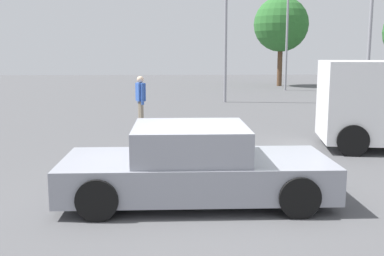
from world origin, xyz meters
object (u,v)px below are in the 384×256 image
(sedan_foreground, at_px, (195,166))
(dog, at_px, (118,155))
(pedestrian, at_px, (141,96))
(light_post_far, at_px, (226,3))
(light_post_mid, at_px, (288,9))

(sedan_foreground, relative_size, dog, 7.21)
(dog, height_order, pedestrian, pedestrian)
(dog, xyz_separation_m, light_post_far, (3.62, 12.71, 4.37))
(light_post_mid, bearing_deg, sedan_foreground, -107.02)
(pedestrian, xyz_separation_m, light_post_far, (3.55, 7.02, 3.68))
(sedan_foreground, xyz_separation_m, pedestrian, (-1.47, 7.87, 0.40))
(pedestrian, bearing_deg, sedan_foreground, -99.61)
(sedan_foreground, distance_m, dog, 2.68)
(pedestrian, bearing_deg, dog, -110.88)
(sedan_foreground, bearing_deg, dog, 124.95)
(dog, height_order, light_post_far, light_post_far)
(pedestrian, bearing_deg, light_post_far, 42.93)
(dog, bearing_deg, pedestrian, -163.95)
(sedan_foreground, height_order, dog, sedan_foreground)
(sedan_foreground, relative_size, pedestrian, 2.68)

